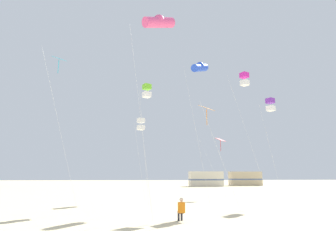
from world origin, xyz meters
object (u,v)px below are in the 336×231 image
at_px(kite_box_violet, 270,105).
at_px(kite_box_white, 141,124).
at_px(kite_box_magenta, 244,79).
at_px(rv_van_cream, 206,179).
at_px(kite_diamond_cyan, 59,64).
at_px(kite_box_lime, 147,91).
at_px(kite_diamond_orange, 207,111).
at_px(kite_tube_rainbow, 159,22).
at_px(kite_tube_blue, 200,67).
at_px(rv_van_tan, 245,179).
at_px(kite_flyer_standing, 181,209).
at_px(kite_diamond_scarlet, 220,142).

distance_m(kite_box_violet, kite_box_white, 12.14).
xyz_separation_m(kite_box_magenta, rv_van_cream, (3.18, 31.76, -9.02)).
xyz_separation_m(kite_diamond_cyan, kite_box_lime, (6.78, 2.21, -1.30)).
height_order(kite_box_lime, kite_box_magenta, kite_box_magenta).
relative_size(kite_diamond_cyan, kite_diamond_orange, 1.61).
relative_size(kite_box_lime, kite_tube_rainbow, 0.76).
xyz_separation_m(kite_box_violet, kite_box_magenta, (-2.54, -0.80, 2.03)).
xyz_separation_m(kite_tube_blue, kite_tube_rainbow, (-4.07, -6.70, 0.45)).
relative_size(kite_tube_rainbow, rv_van_cream, 1.99).
bearing_deg(kite_diamond_orange, rv_van_tan, 67.18).
bearing_deg(kite_box_violet, kite_diamond_orange, -144.85).
bearing_deg(kite_box_magenta, kite_box_white, 154.07).
relative_size(kite_diamond_cyan, rv_van_cream, 1.73).
xyz_separation_m(kite_tube_rainbow, rv_van_tan, (19.72, 40.16, -10.95)).
relative_size(kite_tube_blue, kite_tube_rainbow, 0.97).
height_order(kite_tube_blue, kite_diamond_orange, kite_tube_blue).
xyz_separation_m(kite_diamond_cyan, kite_tube_blue, (11.58, 2.93, 1.29)).
bearing_deg(kite_box_violet, kite_box_white, 162.80).
relative_size(kite_box_lime, kite_tube_blue, 0.79).
distance_m(kite_box_magenta, rv_van_tan, 37.79).
relative_size(kite_diamond_cyan, kite_box_violet, 1.26).
bearing_deg(kite_flyer_standing, kite_diamond_scarlet, -117.89).
distance_m(kite_box_white, kite_tube_rainbow, 11.23).
bearing_deg(kite_flyer_standing, kite_diamond_orange, -127.04).
relative_size(kite_box_lime, rv_van_cream, 1.51).
xyz_separation_m(kite_box_white, kite_tube_rainbow, (1.26, -9.85, 5.25)).
xyz_separation_m(kite_box_violet, rv_van_tan, (9.45, 33.88, -6.99)).
relative_size(kite_diamond_scarlet, rv_van_cream, 0.94).
distance_m(kite_box_white, rv_van_cream, 30.50).
distance_m(kite_diamond_cyan, kite_box_violet, 18.10).
xyz_separation_m(kite_diamond_cyan, kite_diamond_orange, (10.96, -2.30, -4.02)).
height_order(kite_diamond_scarlet, kite_tube_blue, kite_tube_blue).
height_order(kite_box_white, kite_box_magenta, kite_box_magenta).
height_order(kite_tube_blue, rv_van_tan, kite_tube_blue).
relative_size(kite_tube_rainbow, kite_diamond_orange, 1.86).
xyz_separation_m(kite_box_violet, kite_tube_rainbow, (-10.27, -6.28, 3.96)).
height_order(kite_box_violet, rv_van_cream, kite_box_violet).
bearing_deg(kite_diamond_cyan, kite_tube_blue, 14.19).
height_order(kite_flyer_standing, kite_diamond_cyan, kite_diamond_cyan).
distance_m(kite_box_lime, kite_box_violet, 11.05).
bearing_deg(rv_van_cream, rv_van_tan, 15.61).
bearing_deg(kite_box_violet, kite_tube_blue, 176.12).
bearing_deg(kite_box_magenta, kite_box_lime, 176.55).
bearing_deg(rv_van_tan, rv_van_cream, -163.44).
bearing_deg(kite_box_white, kite_box_magenta, -25.93).
bearing_deg(kite_box_magenta, kite_tube_rainbow, -144.71).
distance_m(kite_box_violet, kite_box_magenta, 3.35).
height_order(kite_tube_rainbow, kite_diamond_orange, kite_tube_rainbow).
relative_size(kite_box_magenta, rv_van_tan, 1.69).
xyz_separation_m(kite_diamond_scarlet, kite_diamond_cyan, (-14.65, -8.27, 4.89)).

